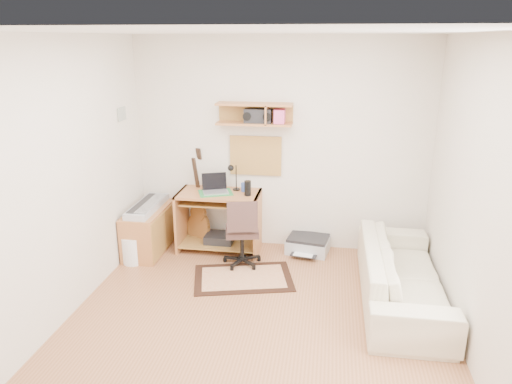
% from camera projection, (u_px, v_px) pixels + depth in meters
% --- Properties ---
extents(floor, '(3.60, 4.00, 0.01)m').
position_uv_depth(floor, '(254.00, 332.00, 4.40)').
color(floor, '#A46A44').
rests_on(floor, ground).
extents(ceiling, '(3.60, 4.00, 0.01)m').
position_uv_depth(ceiling, '(254.00, 31.00, 3.60)').
color(ceiling, white).
rests_on(ceiling, ground).
extents(back_wall, '(3.60, 0.01, 2.60)m').
position_uv_depth(back_wall, '(280.00, 146.00, 5.88)').
color(back_wall, beige).
rests_on(back_wall, ground).
extents(left_wall, '(0.01, 4.00, 2.60)m').
position_uv_depth(left_wall, '(53.00, 187.00, 4.27)').
color(left_wall, beige).
rests_on(left_wall, ground).
extents(right_wall, '(0.01, 4.00, 2.60)m').
position_uv_depth(right_wall, '(484.00, 208.00, 3.73)').
color(right_wall, beige).
rests_on(right_wall, ground).
extents(wall_shelf, '(0.90, 0.25, 0.26)m').
position_uv_depth(wall_shelf, '(254.00, 114.00, 5.68)').
color(wall_shelf, '#B97541').
rests_on(wall_shelf, back_wall).
extents(cork_board, '(0.64, 0.03, 0.49)m').
position_uv_depth(cork_board, '(256.00, 156.00, 5.95)').
color(cork_board, tan).
rests_on(cork_board, back_wall).
extents(wall_photo, '(0.02, 0.20, 0.15)m').
position_uv_depth(wall_photo, '(122.00, 114.00, 5.55)').
color(wall_photo, '#4C8CBF').
rests_on(wall_photo, left_wall).
extents(desk, '(1.00, 0.55, 0.75)m').
position_uv_depth(desk, '(219.00, 221.00, 6.01)').
color(desk, '#B97541').
rests_on(desk, floor).
extents(laptop, '(0.39, 0.39, 0.23)m').
position_uv_depth(laptop, '(215.00, 184.00, 5.85)').
color(laptop, silver).
rests_on(laptop, desk).
extents(speaker, '(0.08, 0.08, 0.18)m').
position_uv_depth(speaker, '(248.00, 188.00, 5.77)').
color(speaker, black).
rests_on(speaker, desk).
extents(desk_lamp, '(0.11, 0.11, 0.33)m').
position_uv_depth(desk_lamp, '(236.00, 177.00, 5.95)').
color(desk_lamp, black).
rests_on(desk_lamp, desk).
extents(pencil_cup, '(0.08, 0.08, 0.11)m').
position_uv_depth(pencil_cup, '(244.00, 187.00, 5.93)').
color(pencil_cup, '#344F9E').
rests_on(pencil_cup, desk).
extents(boombox, '(0.32, 0.15, 0.16)m').
position_uv_depth(boombox, '(258.00, 116.00, 5.68)').
color(boombox, black).
rests_on(boombox, wall_shelf).
extents(rug, '(1.22, 0.96, 0.01)m').
position_uv_depth(rug, '(243.00, 278.00, 5.37)').
color(rug, beige).
rests_on(rug, floor).
extents(task_chair, '(0.52, 0.52, 0.84)m').
position_uv_depth(task_chair, '(242.00, 231.00, 5.59)').
color(task_chair, '#382521').
rests_on(task_chair, floor).
extents(cabinet, '(0.40, 0.90, 0.55)m').
position_uv_depth(cabinet, '(149.00, 230.00, 6.00)').
color(cabinet, '#B97541').
rests_on(cabinet, floor).
extents(music_keyboard, '(0.27, 0.85, 0.07)m').
position_uv_depth(music_keyboard, '(147.00, 206.00, 5.91)').
color(music_keyboard, '#B2B5BA').
rests_on(music_keyboard, cabinet).
extents(guitar, '(0.39, 0.33, 1.25)m').
position_uv_depth(guitar, '(197.00, 198.00, 6.11)').
color(guitar, '#98622E').
rests_on(guitar, floor).
extents(waste_basket, '(0.28, 0.28, 0.33)m').
position_uv_depth(waste_basket, '(133.00, 249.00, 5.72)').
color(waste_basket, white).
rests_on(waste_basket, floor).
extents(printer, '(0.56, 0.47, 0.19)m').
position_uv_depth(printer, '(308.00, 245.00, 6.02)').
color(printer, '#A5A8AA').
rests_on(printer, floor).
extents(sofa, '(0.58, 1.98, 0.77)m').
position_uv_depth(sofa, '(403.00, 265.00, 4.82)').
color(sofa, beige).
rests_on(sofa, floor).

